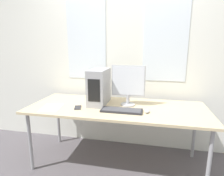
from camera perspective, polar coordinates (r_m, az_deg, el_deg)
wall_back at (r=2.70m, az=3.79°, el=10.13°), size 8.00×0.07×2.70m
desk at (r=2.28m, az=1.50°, el=-6.77°), size 2.11×0.85×0.76m
pc_tower at (r=2.33m, az=-3.97°, el=0.41°), size 0.20×0.43×0.43m
monitor_main at (r=2.26m, az=4.97°, el=1.35°), size 0.40×0.17×0.49m
keyboard at (r=2.10m, az=2.95°, el=-6.81°), size 0.46×0.17×0.02m
mouse at (r=2.10m, az=10.62°, el=-6.93°), size 0.05×0.10×0.03m
cell_phone at (r=2.25m, az=-10.37°, el=-5.86°), size 0.11×0.16×0.01m
paper_sheet_left at (r=2.34m, az=-17.99°, el=-5.66°), size 0.26×0.33×0.00m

